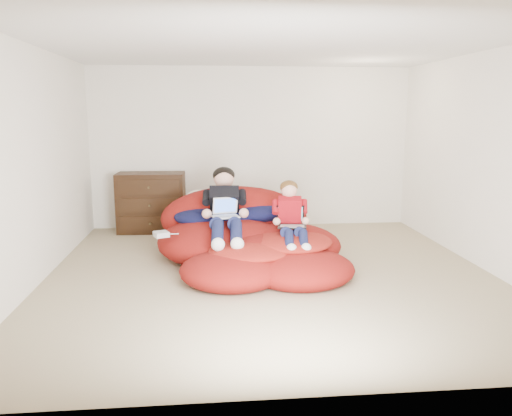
{
  "coord_description": "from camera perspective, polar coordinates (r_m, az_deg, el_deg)",
  "views": [
    {
      "loc": [
        -0.67,
        -5.37,
        1.8
      ],
      "look_at": [
        -0.13,
        0.34,
        0.7
      ],
      "focal_mm": 35.0,
      "sensor_mm": 36.0,
      "label": 1
    }
  ],
  "objects": [
    {
      "name": "room_shell",
      "position": [
        5.64,
        1.68,
        -5.43
      ],
      "size": [
        5.1,
        5.1,
        2.77
      ],
      "color": "tan",
      "rests_on": "ground"
    },
    {
      "name": "dresser",
      "position": [
        7.77,
        -11.86,
        0.64
      ],
      "size": [
        1.02,
        0.58,
        0.9
      ],
      "color": "black",
      "rests_on": "ground"
    },
    {
      "name": "beanbag_pile",
      "position": [
        6.15,
        -0.9,
        -3.57
      ],
      "size": [
        2.26,
        2.4,
        0.91
      ],
      "color": "maroon",
      "rests_on": "ground"
    },
    {
      "name": "cream_pillow",
      "position": [
        6.92,
        -6.44,
        0.97
      ],
      "size": [
        0.43,
        0.28,
        0.28
      ],
      "primitive_type": "ellipsoid",
      "color": "white",
      "rests_on": "beanbag_pile"
    },
    {
      "name": "older_boy",
      "position": [
        6.07,
        -3.56,
        0.38
      ],
      "size": [
        0.39,
        1.36,
        0.79
      ],
      "color": "black",
      "rests_on": "beanbag_pile"
    },
    {
      "name": "younger_boy",
      "position": [
        5.83,
        4.05,
        -0.74
      ],
      "size": [
        0.32,
        0.88,
        0.7
      ],
      "color": "#A90E18",
      "rests_on": "beanbag_pile"
    },
    {
      "name": "laptop_white",
      "position": [
        5.95,
        -3.51,
        -0.41
      ],
      "size": [
        0.34,
        0.33,
        0.22
      ],
      "color": "silver",
      "rests_on": "older_boy"
    },
    {
      "name": "laptop_black",
      "position": [
        5.84,
        4.05,
        -1.46
      ],
      "size": [
        0.36,
        0.36,
        0.23
      ],
      "color": "black",
      "rests_on": "younger_boy"
    },
    {
      "name": "power_adapter",
      "position": [
        5.86,
        -10.78,
        -2.96
      ],
      "size": [
        0.2,
        0.2,
        0.06
      ],
      "primitive_type": "cube",
      "rotation": [
        0.0,
        0.0,
        0.41
      ],
      "color": "silver",
      "rests_on": "beanbag_pile"
    }
  ]
}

